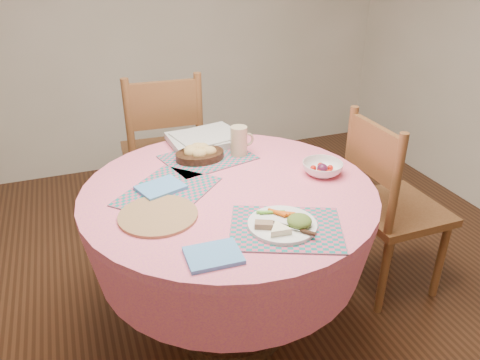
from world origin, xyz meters
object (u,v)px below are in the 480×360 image
object	(u,v)px
dinner_plate	(285,223)
chair_right	(389,203)
bread_bowl	(199,152)
fruit_bowl	(322,168)
chair_back	(164,150)
latte_mug	(239,141)
dining_table	(229,227)
wicker_trivet	(158,215)

from	to	relation	value
dinner_plate	chair_right	bearing A→B (deg)	25.27
bread_bowl	fruit_bowl	world-z (taller)	bread_bowl
chair_right	chair_back	size ratio (longest dim) A/B	0.94
chair_back	latte_mug	bearing A→B (deg)	112.40
fruit_bowl	chair_back	bearing A→B (deg)	117.20
dining_table	fruit_bowl	distance (m)	0.49
dinner_plate	bread_bowl	world-z (taller)	bread_bowl
wicker_trivet	fruit_bowl	world-z (taller)	fruit_bowl
dinner_plate	wicker_trivet	bearing A→B (deg)	150.03
dining_table	fruit_bowl	bearing A→B (deg)	-2.51
dining_table	chair_right	xyz separation A→B (m)	(0.84, -0.00, -0.05)
dining_table	bread_bowl	distance (m)	0.40
chair_back	fruit_bowl	size ratio (longest dim) A/B	5.11
chair_back	fruit_bowl	bearing A→B (deg)	120.20
bread_bowl	latte_mug	world-z (taller)	latte_mug
wicker_trivet	latte_mug	bearing A→B (deg)	40.98
dinner_plate	fruit_bowl	world-z (taller)	dinner_plate
chair_right	dinner_plate	world-z (taller)	chair_right
chair_back	wicker_trivet	world-z (taller)	chair_back
dinner_plate	chair_back	bearing A→B (deg)	97.17
dining_table	chair_right	distance (m)	0.85
chair_right	bread_bowl	bearing A→B (deg)	69.79
latte_mug	fruit_bowl	xyz separation A→B (m)	(0.27, -0.32, -0.05)
dining_table	latte_mug	world-z (taller)	latte_mug
chair_right	dinner_plate	size ratio (longest dim) A/B	3.86
chair_right	fruit_bowl	world-z (taller)	chair_right
dinner_plate	bread_bowl	bearing A→B (deg)	100.42
chair_right	fruit_bowl	size ratio (longest dim) A/B	4.79
wicker_trivet	bread_bowl	xyz separation A→B (m)	(0.29, 0.44, 0.03)
dining_table	latte_mug	xyz separation A→B (m)	(0.16, 0.30, 0.27)
latte_mug	fruit_bowl	world-z (taller)	latte_mug
wicker_trivet	fruit_bowl	xyz separation A→B (m)	(0.76, 0.10, 0.02)
dining_table	wicker_trivet	bearing A→B (deg)	-159.70
chair_back	fruit_bowl	world-z (taller)	chair_back
wicker_trivet	bread_bowl	world-z (taller)	bread_bowl
wicker_trivet	chair_right	bearing A→B (deg)	5.79
chair_right	latte_mug	distance (m)	0.81
chair_back	wicker_trivet	bearing A→B (deg)	80.40
bread_bowl	fruit_bowl	bearing A→B (deg)	-35.70
dining_table	chair_right	size ratio (longest dim) A/B	1.28
dining_table	dinner_plate	xyz separation A→B (m)	(0.09, -0.36, 0.22)
chair_back	dining_table	bearing A→B (deg)	97.63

